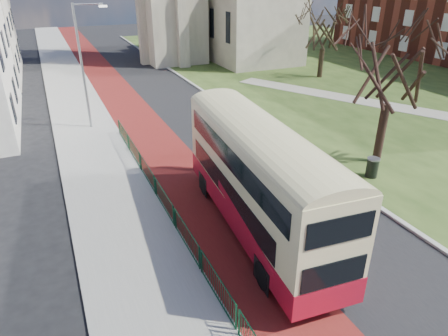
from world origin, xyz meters
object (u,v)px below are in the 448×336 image
streetlamp (84,61)px  winter_tree_near (396,54)px  winter_tree_far (325,25)px  litter_bin (372,167)px  bus (258,175)px

streetlamp → winter_tree_near: (14.02, -12.35, 1.43)m
winter_tree_far → streetlamp: bearing=-165.8°
streetlamp → litter_bin: streetlamp is taller
streetlamp → winter_tree_near: size_ratio=0.92×
winter_tree_far → litter_bin: (-11.18, -19.71, -4.56)m
bus → winter_tree_near: size_ratio=1.27×
winter_tree_near → winter_tree_far: winter_tree_near is taller
bus → winter_tree_near: bearing=22.9°
winter_tree_near → streetlamp: bearing=138.6°
winter_tree_near → litter_bin: bearing=-140.0°
winter_tree_near → winter_tree_far: bearing=62.5°
bus → streetlamp: bearing=111.0°
winter_tree_near → litter_bin: 5.87m
bus → litter_bin: bus is taller
bus → litter_bin: 8.26m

